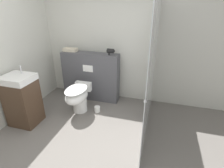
# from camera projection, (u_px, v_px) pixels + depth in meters

# --- Properties ---
(ground_plane) EXTENTS (12.00, 12.00, 0.00)m
(ground_plane) POSITION_uv_depth(u_px,v_px,m) (71.00, 164.00, 2.35)
(ground_plane) COLOR slate
(wall_back) EXTENTS (8.00, 0.06, 2.50)m
(wall_back) POSITION_uv_depth(u_px,v_px,m) (113.00, 42.00, 3.65)
(wall_back) COLOR silver
(wall_back) RESTS_ON ground_plane
(partition_panel) EXTENTS (1.24, 0.28, 1.05)m
(partition_panel) POSITION_uv_depth(u_px,v_px,m) (91.00, 76.00, 3.83)
(partition_panel) COLOR #4C4C51
(partition_panel) RESTS_ON ground_plane
(shower_glass) EXTENTS (0.04, 1.86, 2.07)m
(shower_glass) POSITION_uv_depth(u_px,v_px,m) (152.00, 71.00, 2.67)
(shower_glass) COLOR silver
(shower_glass) RESTS_ON ground_plane
(toilet) EXTENTS (0.38, 0.65, 0.54)m
(toilet) POSITION_uv_depth(u_px,v_px,m) (78.00, 97.00, 3.36)
(toilet) COLOR white
(toilet) RESTS_ON ground_plane
(sink_vanity) EXTENTS (0.49, 0.43, 1.05)m
(sink_vanity) POSITION_uv_depth(u_px,v_px,m) (22.00, 100.00, 3.02)
(sink_vanity) COLOR #473323
(sink_vanity) RESTS_ON ground_plane
(hair_drier) EXTENTS (0.17, 0.09, 0.13)m
(hair_drier) POSITION_uv_depth(u_px,v_px,m) (111.00, 51.00, 3.43)
(hair_drier) COLOR black
(hair_drier) RESTS_ON partition_panel
(folded_towel) EXTENTS (0.29, 0.14, 0.07)m
(folded_towel) POSITION_uv_depth(u_px,v_px,m) (70.00, 50.00, 3.73)
(folded_towel) COLOR beige
(folded_towel) RESTS_ON partition_panel
(spare_toilet_roll) EXTENTS (0.11, 0.11, 0.12)m
(spare_toilet_roll) POSITION_uv_depth(u_px,v_px,m) (97.00, 109.00, 3.49)
(spare_toilet_roll) COLOR white
(spare_toilet_roll) RESTS_ON ground_plane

